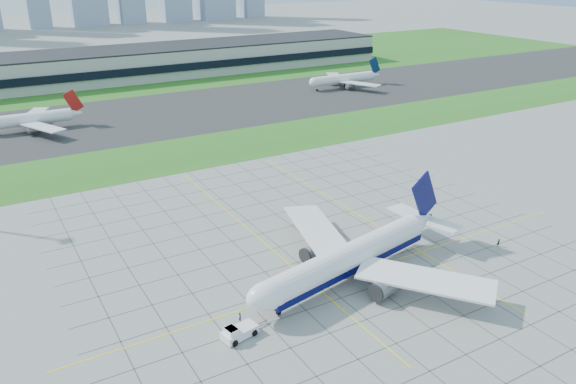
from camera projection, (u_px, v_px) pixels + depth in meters
name	position (u px, v px, depth m)	size (l,w,h in m)	color
ground	(350.00, 269.00, 117.40)	(1400.00, 1400.00, 0.00)	gray
grass_median	(192.00, 152.00, 189.19)	(700.00, 35.00, 0.04)	#2D601B
asphalt_taxiway	(143.00, 116.00, 233.06)	(700.00, 75.00, 0.04)	#383838
grass_far	(86.00, 74.00, 320.82)	(700.00, 145.00, 0.04)	#2D601B
apron_markings	(323.00, 247.00, 126.44)	(120.00, 130.00, 0.03)	#474744
terminal	(167.00, 60.00, 316.47)	(260.00, 43.00, 15.80)	#B7B7B2
airliner	(350.00, 258.00, 112.21)	(54.19, 54.37, 17.24)	white
pushback_tug	(238.00, 332.00, 95.56)	(9.34, 4.25, 2.56)	white
crew_near	(240.00, 317.00, 99.87)	(0.70, 0.46, 1.91)	black
crew_far	(499.00, 243.00, 126.27)	(0.90, 0.70, 1.84)	black
distant_jet_1	(34.00, 119.00, 212.33)	(33.29, 42.66, 14.08)	white
distant_jet_2	(344.00, 79.00, 284.55)	(41.23, 42.66, 14.08)	white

